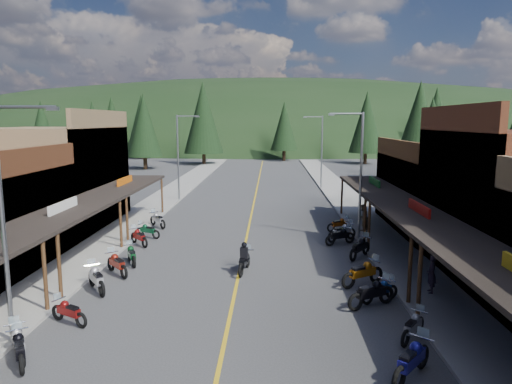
# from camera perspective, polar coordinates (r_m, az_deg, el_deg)

# --- Properties ---
(ground) EXTENTS (220.00, 220.00, 0.00)m
(ground) POSITION_cam_1_polar(r_m,az_deg,el_deg) (21.50, -2.43, -11.46)
(ground) COLOR #38383A
(ground) RESTS_ON ground
(centerline) EXTENTS (0.15, 90.00, 0.01)m
(centerline) POSITION_cam_1_polar(r_m,az_deg,el_deg) (40.82, -0.33, -1.64)
(centerline) COLOR gold
(centerline) RESTS_ON ground
(sidewalk_west) EXTENTS (3.40, 94.00, 0.15)m
(sidewalk_west) POSITION_cam_1_polar(r_m,az_deg,el_deg) (42.04, -12.26, -1.44)
(sidewalk_west) COLOR gray
(sidewalk_west) RESTS_ON ground
(sidewalk_east) EXTENTS (3.40, 94.00, 0.15)m
(sidewalk_east) POSITION_cam_1_polar(r_m,az_deg,el_deg) (41.39, 11.80, -1.59)
(sidewalk_east) COLOR gray
(sidewalk_east) RESTS_ON ground
(shop_west_3) EXTENTS (10.90, 10.20, 8.20)m
(shop_west_3) POSITION_cam_1_polar(r_m,az_deg,el_deg) (35.17, -24.00, 1.67)
(shop_west_3) COLOR brown
(shop_west_3) RESTS_ON ground
(shop_east_3) EXTENTS (10.90, 10.20, 6.20)m
(shop_east_3) POSITION_cam_1_polar(r_m,az_deg,el_deg) (34.04, 22.86, -0.15)
(shop_east_3) COLOR #4C2D16
(shop_east_3) RESTS_ON ground
(streetlight_0) EXTENTS (2.16, 0.18, 8.00)m
(streetlight_0) POSITION_cam_1_polar(r_m,az_deg,el_deg) (16.74, -28.74, -2.60)
(streetlight_0) COLOR gray
(streetlight_0) RESTS_ON ground
(streetlight_1) EXTENTS (2.16, 0.18, 8.00)m
(streetlight_1) POSITION_cam_1_polar(r_m,az_deg,el_deg) (43.05, -9.55, 4.76)
(streetlight_1) COLOR gray
(streetlight_1) RESTS_ON ground
(streetlight_2) EXTENTS (2.16, 0.18, 8.00)m
(streetlight_2) POSITION_cam_1_polar(r_m,az_deg,el_deg) (28.77, 12.70, 2.66)
(streetlight_2) COLOR gray
(streetlight_2) RESTS_ON ground
(streetlight_3) EXTENTS (2.16, 0.18, 8.00)m
(streetlight_3) POSITION_cam_1_polar(r_m,az_deg,el_deg) (50.48, 8.06, 5.39)
(streetlight_3) COLOR gray
(streetlight_3) RESTS_ON ground
(ridge_hill) EXTENTS (310.00, 140.00, 60.00)m
(ridge_hill) POSITION_cam_1_polar(r_m,az_deg,el_deg) (155.28, 1.32, 6.14)
(ridge_hill) COLOR black
(ridge_hill) RESTS_ON ground
(pine_0) EXTENTS (5.04, 5.04, 11.00)m
(pine_0) POSITION_cam_1_polar(r_m,az_deg,el_deg) (92.02, -25.18, 7.45)
(pine_0) COLOR black
(pine_0) RESTS_ON ground
(pine_1) EXTENTS (5.88, 5.88, 12.50)m
(pine_1) POSITION_cam_1_polar(r_m,az_deg,el_deg) (93.65, -14.10, 8.49)
(pine_1) COLOR black
(pine_1) RESTS_ON ground
(pine_2) EXTENTS (6.72, 6.72, 14.00)m
(pine_2) POSITION_cam_1_polar(r_m,az_deg,el_deg) (78.95, -6.61, 9.22)
(pine_2) COLOR black
(pine_2) RESTS_ON ground
(pine_3) EXTENTS (5.04, 5.04, 11.00)m
(pine_3) POSITION_cam_1_polar(r_m,az_deg,el_deg) (86.14, 3.55, 8.23)
(pine_3) COLOR black
(pine_3) RESTS_ON ground
(pine_4) EXTENTS (5.88, 5.88, 12.50)m
(pine_4) POSITION_cam_1_polar(r_m,az_deg,el_deg) (81.77, 13.64, 8.49)
(pine_4) COLOR black
(pine_4) RESTS_ON ground
(pine_5) EXTENTS (6.72, 6.72, 14.00)m
(pine_5) POSITION_cam_1_polar(r_m,az_deg,el_deg) (97.64, 21.55, 8.59)
(pine_5) COLOR black
(pine_5) RESTS_ON ground
(pine_7) EXTENTS (5.88, 5.88, 12.50)m
(pine_7) POSITION_cam_1_polar(r_m,az_deg,el_deg) (101.79, -17.55, 8.36)
(pine_7) COLOR black
(pine_7) RESTS_ON ground
(pine_8) EXTENTS (4.48, 4.48, 10.00)m
(pine_8) POSITION_cam_1_polar(r_m,az_deg,el_deg) (64.57, -19.66, 7.06)
(pine_8) COLOR black
(pine_8) RESTS_ON ground
(pine_9) EXTENTS (4.93, 4.93, 10.80)m
(pine_9) POSITION_cam_1_polar(r_m,az_deg,el_deg) (68.86, 21.10, 7.40)
(pine_9) COLOR black
(pine_9) RESTS_ON ground
(pine_10) EXTENTS (5.38, 5.38, 11.60)m
(pine_10) POSITION_cam_1_polar(r_m,az_deg,el_deg) (72.78, -13.84, 8.10)
(pine_10) COLOR black
(pine_10) RESTS_ON ground
(pine_11) EXTENTS (5.82, 5.82, 12.40)m
(pine_11) POSITION_cam_1_polar(r_m,az_deg,el_deg) (60.95, 19.71, 8.12)
(pine_11) COLOR black
(pine_11) RESTS_ON ground
(bike_west_4) EXTENTS (1.60, 1.99, 1.11)m
(bike_west_4) POSITION_cam_1_polar(r_m,az_deg,el_deg) (16.56, -27.49, -16.87)
(bike_west_4) COLOR black
(bike_west_4) RESTS_ON ground
(bike_west_5) EXTENTS (1.72, 1.99, 1.14)m
(bike_west_5) POSITION_cam_1_polar(r_m,az_deg,el_deg) (16.96, -27.61, -16.21)
(bike_west_5) COLOR #949398
(bike_west_5) RESTS_ON ground
(bike_west_6) EXTENTS (1.92, 1.43, 1.06)m
(bike_west_6) POSITION_cam_1_polar(r_m,az_deg,el_deg) (18.75, -22.37, -13.56)
(bike_west_6) COLOR maroon
(bike_west_6) RESTS_ON ground
(bike_west_7) EXTENTS (1.91, 2.24, 1.27)m
(bike_west_7) POSITION_cam_1_polar(r_m,az_deg,el_deg) (21.61, -19.33, -10.08)
(bike_west_7) COLOR #A3A2A8
(bike_west_7) RESTS_ON ground
(bike_west_8) EXTENTS (1.97, 2.08, 1.23)m
(bike_west_8) POSITION_cam_1_polar(r_m,az_deg,el_deg) (23.51, -16.99, -8.47)
(bike_west_8) COLOR maroon
(bike_west_8) RESTS_ON ground
(bike_west_9) EXTENTS (1.46, 2.05, 1.12)m
(bike_west_9) POSITION_cam_1_polar(r_m,az_deg,el_deg) (25.02, -15.30, -7.47)
(bike_west_9) COLOR #0D441E
(bike_west_9) RESTS_ON ground
(bike_west_10) EXTENTS (1.87, 1.97, 1.16)m
(bike_west_10) POSITION_cam_1_polar(r_m,az_deg,el_deg) (28.54, -14.42, -5.36)
(bike_west_10) COLOR maroon
(bike_west_10) RESTS_ON ground
(bike_west_11) EXTENTS (1.95, 1.37, 1.07)m
(bike_west_11) POSITION_cam_1_polar(r_m,az_deg,el_deg) (30.23, -13.38, -4.63)
(bike_west_11) COLOR #0E4627
(bike_west_11) RESTS_ON ground
(bike_west_12) EXTENTS (1.92, 2.06, 1.21)m
(bike_west_12) POSITION_cam_1_polar(r_m,az_deg,el_deg) (32.99, -12.20, -3.33)
(bike_west_12) COLOR #9C9CA1
(bike_west_12) RESTS_ON ground
(bike_east_4) EXTENTS (2.05, 2.22, 1.30)m
(bike_east_4) POSITION_cam_1_polar(r_m,az_deg,el_deg) (14.78, 18.88, -19.12)
(bike_east_4) COLOR navy
(bike_east_4) RESTS_ON ground
(bike_east_5) EXTENTS (1.63, 1.86, 1.06)m
(bike_east_5) POSITION_cam_1_polar(r_m,az_deg,el_deg) (17.15, 19.03, -15.50)
(bike_east_5) COLOR gray
(bike_east_5) RESTS_ON ground
(bike_east_6) EXTENTS (2.36, 1.80, 1.30)m
(bike_east_6) POSITION_cam_1_polar(r_m,az_deg,el_deg) (19.37, 14.24, -12.02)
(bike_east_6) COLOR black
(bike_east_6) RESTS_ON ground
(bike_east_7) EXTENTS (1.94, 1.48, 1.07)m
(bike_east_7) POSITION_cam_1_polar(r_m,az_deg,el_deg) (20.06, 15.24, -11.67)
(bike_east_7) COLOR navy
(bike_east_7) RESTS_ON ground
(bike_east_8) EXTENTS (2.40, 1.89, 1.34)m
(bike_east_8) POSITION_cam_1_polar(r_m,az_deg,el_deg) (21.64, 13.20, -9.69)
(bike_east_8) COLOR #B6610D
(bike_east_8) RESTS_ON ground
(bike_east_9) EXTENTS (1.93, 2.26, 1.28)m
(bike_east_9) POSITION_cam_1_polar(r_m,az_deg,el_deg) (25.81, 12.86, -6.68)
(bike_east_9) COLOR black
(bike_east_9) RESTS_ON ground
(bike_east_10) EXTENTS (2.15, 1.60, 1.19)m
(bike_east_10) POSITION_cam_1_polar(r_m,az_deg,el_deg) (28.29, 10.47, -5.33)
(bike_east_10) COLOR black
(bike_east_10) RESTS_ON ground
(bike_east_11) EXTENTS (2.27, 1.89, 1.28)m
(bike_east_11) POSITION_cam_1_polar(r_m,az_deg,el_deg) (29.11, 10.69, -4.84)
(bike_east_11) COLOR #A5A5AA
(bike_east_11) RESTS_ON ground
(bike_east_12) EXTENTS (1.94, 1.36, 1.06)m
(bike_east_12) POSITION_cam_1_polar(r_m,az_deg,el_deg) (31.71, 10.36, -3.90)
(bike_east_12) COLOR #98400A
(bike_east_12) RESTS_ON ground
(rider_on_bike) EXTENTS (1.05, 2.22, 1.62)m
(rider_on_bike) POSITION_cam_1_polar(r_m,az_deg,el_deg) (22.86, -1.47, -8.48)
(rider_on_bike) COLOR black
(rider_on_bike) RESTS_ON ground
(pedestrian_east_a) EXTENTS (0.47, 0.66, 1.68)m
(pedestrian_east_a) POSITION_cam_1_polar(r_m,az_deg,el_deg) (21.22, 21.10, -9.52)
(pedestrian_east_a) COLOR #271E2D
(pedestrian_east_a) RESTS_ON sidewalk_east
(pedestrian_east_b) EXTENTS (0.99, 0.96, 1.81)m
(pedestrian_east_b) POSITION_cam_1_polar(r_m,az_deg,el_deg) (31.51, 13.20, -3.10)
(pedestrian_east_b) COLOR brown
(pedestrian_east_b) RESTS_ON sidewalk_east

